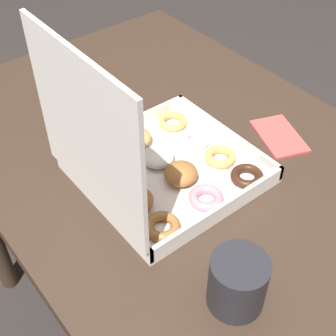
# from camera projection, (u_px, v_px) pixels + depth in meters

# --- Properties ---
(dining_table) EXTENTS (1.15, 0.76, 0.78)m
(dining_table) POSITION_uv_depth(u_px,v_px,m) (184.00, 195.00, 1.04)
(dining_table) COLOR #38281E
(dining_table) RESTS_ON ground_plane
(donut_box) EXTENTS (0.31, 0.32, 0.33)m
(donut_box) POSITION_uv_depth(u_px,v_px,m) (148.00, 161.00, 0.86)
(donut_box) COLOR silver
(donut_box) RESTS_ON dining_table
(coffee_mug) EXTENTS (0.09, 0.09, 0.09)m
(coffee_mug) POSITION_uv_depth(u_px,v_px,m) (238.00, 282.00, 0.68)
(coffee_mug) COLOR #232328
(coffee_mug) RESTS_ON dining_table
(paper_napkin) EXTENTS (0.15, 0.12, 0.01)m
(paper_napkin) POSITION_uv_depth(u_px,v_px,m) (279.00, 136.00, 1.00)
(paper_napkin) COLOR #CC4C47
(paper_napkin) RESTS_ON dining_table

